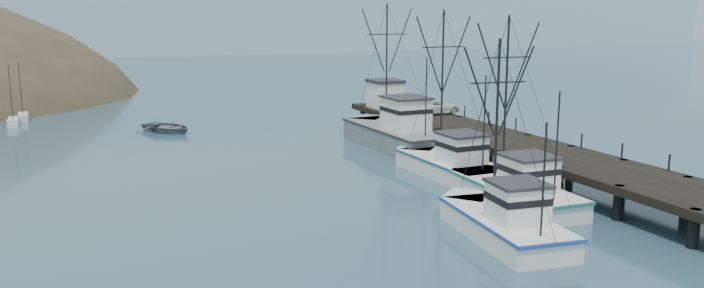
# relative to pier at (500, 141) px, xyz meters

# --- Properties ---
(ground) EXTENTS (400.00, 400.00, 0.00)m
(ground) POSITION_rel_pier_xyz_m (-14.00, -16.00, -1.69)
(ground) COLOR #28485A
(ground) RESTS_ON ground
(pier) EXTENTS (6.00, 44.00, 2.00)m
(pier) POSITION_rel_pier_xyz_m (0.00, 0.00, 0.00)
(pier) COLOR black
(pier) RESTS_ON ground
(distant_ridge) EXTENTS (360.00, 40.00, 26.00)m
(distant_ridge) POSITION_rel_pier_xyz_m (-4.00, 154.00, -1.69)
(distant_ridge) COLOR #9EB2C6
(distant_ridge) RESTS_ON ground
(trawler_near) EXTENTS (4.13, 11.49, 11.62)m
(trawler_near) POSITION_rel_pier_xyz_m (-5.95, -9.77, -0.87)
(trawler_near) COLOR silver
(trawler_near) RESTS_ON ground
(trawler_mid) EXTENTS (4.52, 10.56, 10.51)m
(trawler_mid) POSITION_rel_pier_xyz_m (-10.28, -14.86, -0.87)
(trawler_mid) COLOR silver
(trawler_mid) RESTS_ON ground
(trawler_far) EXTENTS (4.05, 11.71, 11.94)m
(trawler_far) POSITION_rel_pier_xyz_m (-5.74, -2.01, -0.87)
(trawler_far) COLOR silver
(trawler_far) RESTS_ON ground
(work_vessel) EXTENTS (4.73, 14.71, 12.45)m
(work_vessel) POSITION_rel_pier_xyz_m (-4.84, 8.49, -0.46)
(work_vessel) COLOR slate
(work_vessel) RESTS_ON ground
(pier_shed) EXTENTS (3.00, 3.20, 2.80)m
(pier_shed) POSITION_rel_pier_xyz_m (-1.07, 18.00, 1.73)
(pier_shed) COLOR silver
(pier_shed) RESTS_ON pier
(pickup_truck) EXTENTS (4.94, 2.35, 1.36)m
(pickup_truck) POSITION_rel_pier_xyz_m (1.50, 12.40, 0.99)
(pickup_truck) COLOR silver
(pickup_truck) RESTS_ON pier
(motorboat) EXTENTS (6.69, 7.24, 1.22)m
(motorboat) POSITION_rel_pier_xyz_m (-21.58, 23.85, -1.69)
(motorboat) COLOR slate
(motorboat) RESTS_ON ground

